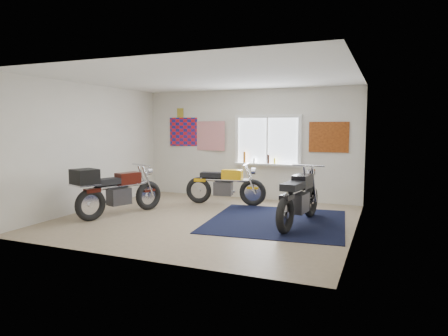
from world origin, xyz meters
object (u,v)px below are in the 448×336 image
at_px(yellow_triumph, 225,186).
at_px(black_chrome_bike, 299,199).
at_px(maroon_tourer, 114,190).
at_px(navy_rug, 276,221).

relative_size(yellow_triumph, black_chrome_bike, 0.91).
height_order(yellow_triumph, maroon_tourer, maroon_tourer).
distance_m(black_chrome_bike, maroon_tourer, 3.63).
xyz_separation_m(yellow_triumph, black_chrome_bike, (1.97, -1.24, 0.05)).
relative_size(navy_rug, yellow_triumph, 1.37).
relative_size(navy_rug, black_chrome_bike, 1.25).
bearing_deg(black_chrome_bike, yellow_triumph, 64.48).
bearing_deg(navy_rug, yellow_triumph, 142.91).
distance_m(navy_rug, yellow_triumph, 1.97).
distance_m(navy_rug, black_chrome_bike, 0.64).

